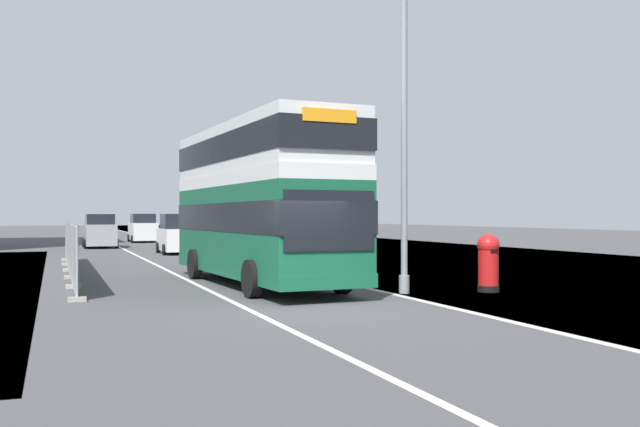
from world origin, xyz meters
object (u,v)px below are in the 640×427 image
(lamppost_foreground, at_px, (404,135))
(car_oncoming_near, at_px, (177,235))
(car_receding_mid, at_px, (100,232))
(car_receding_far, at_px, (143,229))
(roadworks_barrier, at_px, (351,258))
(red_pillar_postbox, at_px, (488,260))
(double_decker_bus, at_px, (259,201))

(lamppost_foreground, bearing_deg, car_oncoming_near, 96.62)
(car_receding_mid, xyz_separation_m, car_receding_far, (3.78, 8.77, 0.01))
(car_oncoming_near, xyz_separation_m, car_receding_far, (0.21, 17.96, 0.03))
(roadworks_barrier, xyz_separation_m, car_oncoming_near, (-3.17, 17.26, 0.36))
(red_pillar_postbox, distance_m, roadworks_barrier, 5.83)
(red_pillar_postbox, bearing_deg, roadworks_barrier, 108.20)
(red_pillar_postbox, height_order, car_receding_far, car_receding_far)
(red_pillar_postbox, xyz_separation_m, car_receding_mid, (-8.57, 31.99, 0.16))
(car_receding_far, bearing_deg, roadworks_barrier, -85.19)
(roadworks_barrier, distance_m, car_receding_far, 35.35)
(double_decker_bus, relative_size, car_receding_mid, 2.38)
(double_decker_bus, distance_m, car_receding_far, 36.62)
(lamppost_foreground, distance_m, car_receding_mid, 32.29)
(roadworks_barrier, height_order, car_receding_far, car_receding_far)
(roadworks_barrier, bearing_deg, double_decker_bus, -159.77)
(lamppost_foreground, bearing_deg, red_pillar_postbox, -10.94)
(red_pillar_postbox, distance_m, car_oncoming_near, 23.34)
(car_oncoming_near, height_order, car_receding_far, car_receding_far)
(double_decker_bus, relative_size, car_oncoming_near, 2.68)
(lamppost_foreground, xyz_separation_m, roadworks_barrier, (0.58, 5.07, -3.69))
(car_oncoming_near, bearing_deg, lamppost_foreground, -83.38)
(car_oncoming_near, bearing_deg, red_pillar_postbox, -77.65)
(car_receding_far, bearing_deg, car_receding_mid, -113.32)
(double_decker_bus, xyz_separation_m, car_oncoming_near, (0.50, 18.61, -1.57))
(double_decker_bus, distance_m, car_oncoming_near, 18.69)
(roadworks_barrier, xyz_separation_m, car_receding_mid, (-6.75, 26.45, 0.38))
(lamppost_foreground, relative_size, roadworks_barrier, 5.10)
(lamppost_foreground, relative_size, car_receding_far, 2.14)
(lamppost_foreground, height_order, car_receding_mid, lamppost_foreground)
(lamppost_foreground, distance_m, red_pillar_postbox, 4.24)
(double_decker_bus, relative_size, roadworks_barrier, 5.92)
(red_pillar_postbox, relative_size, roadworks_barrier, 0.90)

